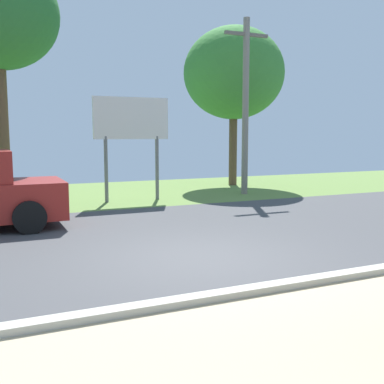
% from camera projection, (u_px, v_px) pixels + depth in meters
% --- Properties ---
extents(ground_plane, '(40.00, 22.00, 0.20)m').
position_uv_depth(ground_plane, '(149.00, 231.00, 11.12)').
color(ground_plane, '#424244').
extents(utility_pole, '(1.80, 0.24, 6.51)m').
position_uv_depth(utility_pole, '(246.00, 103.00, 17.20)').
color(utility_pole, gray).
rests_on(utility_pole, ground_plane).
extents(roadside_billboard, '(2.60, 0.12, 3.50)m').
position_uv_depth(roadside_billboard, '(131.00, 126.00, 15.49)').
color(roadside_billboard, slate).
rests_on(roadside_billboard, ground_plane).
extents(tree_left_far, '(4.41, 4.41, 6.93)m').
position_uv_depth(tree_left_far, '(234.00, 74.00, 20.14)').
color(tree_left_far, brown).
rests_on(tree_left_far, ground_plane).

